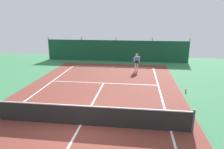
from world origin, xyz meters
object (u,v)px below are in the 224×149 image
Objects in this scene: tennis_player at (137,61)px; tennis_ball_near_player at (87,82)px; water_bottle at (186,91)px; tennis_ball_midcourt at (86,68)px; tennis_net at (80,115)px; parked_car at (111,51)px.

tennis_player reaches higher than tennis_ball_near_player.
water_bottle is at bearing -10.18° from tennis_ball_near_player.
tennis_player reaches higher than water_bottle.
tennis_ball_near_player is 4.77m from tennis_ball_midcourt.
tennis_player is at bearing -6.64° from tennis_ball_midcourt.
tennis_net reaches higher than tennis_ball_near_player.
water_bottle is (7.15, -1.28, 0.09)m from tennis_ball_near_player.
tennis_net is 17.25m from parked_car.
tennis_ball_midcourt is at bearing 104.79° from tennis_ball_near_player.
parked_car reaches higher than tennis_ball_near_player.
tennis_net is 153.33× the size of tennis_ball_midcourt.
tennis_ball_midcourt is at bearing 144.84° from water_bottle.
parked_car is at bearing -66.87° from tennis_player.
tennis_net is at bearing -76.99° from tennis_ball_midcourt.
tennis_ball_near_player is at bearing 43.61° from tennis_player.
tennis_ball_midcourt is (-4.98, 0.58, -0.93)m from tennis_player.
parked_car is (1.61, 6.19, 0.81)m from tennis_ball_midcourt.
water_bottle is (5.82, 5.14, -0.39)m from tennis_net.
water_bottle is at bearing 119.17° from tennis_player.
tennis_ball_near_player is (-3.76, -4.03, -0.93)m from tennis_player.
tennis_ball_near_player is 10.83m from parked_car.
tennis_ball_near_player is 0.28× the size of water_bottle.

